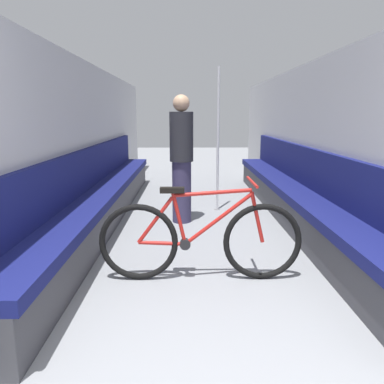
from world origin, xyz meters
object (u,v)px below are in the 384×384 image
bench_seat_row_right (295,198)px  grab_pole_near (218,143)px  bicycle (200,240)px  passenger_standing (182,158)px  bench_seat_row_left (103,198)px

bench_seat_row_right → grab_pole_near: size_ratio=2.97×
bench_seat_row_right → bicycle: size_ratio=3.55×
bicycle → grab_pole_near: (0.33, 2.39, 0.64)m
bench_seat_row_right → passenger_standing: size_ratio=3.72×
bench_seat_row_left → grab_pole_near: size_ratio=2.97×
bench_seat_row_left → bench_seat_row_right: (2.51, 0.00, 0.00)m
bench_seat_row_left → passenger_standing: size_ratio=3.72×
grab_pole_near → passenger_standing: grab_pole_near is taller
bench_seat_row_right → bicycle: bearing=-126.4°
bench_seat_row_right → bicycle: (-1.30, -1.76, 0.03)m
grab_pole_near → bicycle: bearing=-97.9°
bench_seat_row_left → passenger_standing: (1.03, 0.01, 0.52)m
bench_seat_row_right → bicycle: 2.19m
bench_seat_row_left → bicycle: bearing=-55.5°
passenger_standing → bench_seat_row_left: bearing=-46.4°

